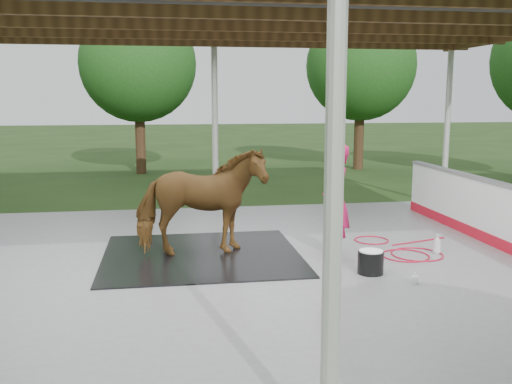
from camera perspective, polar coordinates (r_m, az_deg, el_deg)
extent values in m
plane|color=#1E3814|center=(8.90, -1.33, -7.89)|extent=(100.00, 100.00, 0.00)
cube|color=slate|center=(8.89, -1.33, -7.74)|extent=(12.00, 10.00, 0.05)
cylinder|color=beige|center=(3.94, 7.76, -0.46)|extent=(0.14, 0.14, 3.85)
cylinder|color=beige|center=(13.19, -4.12, 6.47)|extent=(0.14, 0.14, 3.85)
cylinder|color=beige|center=(14.81, 18.57, 6.32)|extent=(0.14, 0.14, 3.85)
cube|color=brown|center=(8.58, -1.43, 17.48)|extent=(12.00, 0.10, 0.18)
cube|color=brown|center=(10.06, -2.61, 16.28)|extent=(12.00, 0.10, 0.18)
cube|color=brown|center=(11.54, -3.48, 15.38)|extent=(12.00, 0.10, 0.18)
cube|color=brown|center=(13.02, -4.15, 14.69)|extent=(12.00, 0.10, 0.18)
cylinder|color=#382314|center=(20.50, -11.47, 4.89)|extent=(0.36, 0.36, 2.20)
sphere|color=#194714|center=(20.47, -11.73, 12.45)|extent=(4.00, 4.00, 4.00)
cylinder|color=#382314|center=(21.68, 10.24, 5.17)|extent=(0.36, 0.36, 2.20)
sphere|color=#194714|center=(21.66, 10.45, 12.31)|extent=(4.00, 4.00, 4.00)
cube|color=black|center=(9.58, -5.44, -6.28)|extent=(3.23, 3.02, 0.02)
imported|color=brown|center=(9.38, -5.53, -1.00)|extent=(2.15, 1.09, 1.77)
imported|color=#C1144F|center=(9.44, 7.99, -0.87)|extent=(0.52, 0.72, 1.85)
cylinder|color=black|center=(8.73, 11.39, -6.92)|extent=(0.39, 0.39, 0.34)
cylinder|color=white|center=(8.68, 11.43, -5.85)|extent=(0.35, 0.35, 0.03)
imported|color=silver|center=(10.11, 17.66, -4.96)|extent=(0.17, 0.17, 0.33)
imported|color=#338CD8|center=(8.42, 15.59, -8.29)|extent=(0.11, 0.11, 0.17)
torus|color=#AD0C28|center=(9.95, 15.80, -6.01)|extent=(0.86, 0.86, 0.02)
torus|color=#AD0C28|center=(9.82, 14.72, -6.16)|extent=(0.79, 0.79, 0.02)
torus|color=#AD0C28|center=(10.72, 11.48, -4.74)|extent=(0.63, 0.63, 0.02)
cylinder|color=#AD0C28|center=(10.83, 15.98, -4.76)|extent=(1.18, 0.40, 0.02)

